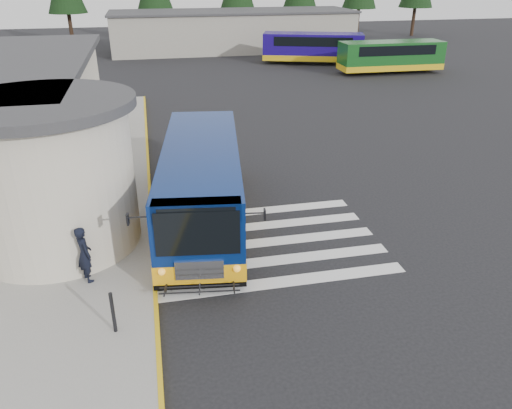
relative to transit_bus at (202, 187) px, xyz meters
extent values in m
plane|color=black|center=(2.16, -1.21, -1.37)|extent=(140.00, 140.00, 0.00)
cube|color=gray|center=(-6.84, 2.79, -1.29)|extent=(10.00, 34.00, 0.15)
cube|color=gold|center=(-1.89, 2.79, -1.29)|extent=(0.12, 34.00, 0.16)
cylinder|color=beige|center=(-4.84, -0.71, 1.03)|extent=(5.20, 5.20, 4.50)
cylinder|color=#38383A|center=(-4.84, -0.71, 3.43)|extent=(5.80, 5.80, 0.30)
cube|color=black|center=(-4.32, 3.79, -0.12)|extent=(0.08, 1.20, 2.20)
cube|color=#38383A|center=(-3.84, 3.79, 1.18)|extent=(1.20, 1.80, 0.12)
cube|color=silver|center=(1.66, -4.41, -1.36)|extent=(8.00, 0.55, 0.01)
cube|color=silver|center=(1.66, -3.21, -1.36)|extent=(8.00, 0.55, 0.01)
cube|color=silver|center=(1.66, -2.01, -1.36)|extent=(8.00, 0.55, 0.01)
cube|color=silver|center=(1.66, -0.81, -1.36)|extent=(8.00, 0.55, 0.01)
cube|color=silver|center=(1.66, 0.39, -1.36)|extent=(8.00, 0.55, 0.01)
cube|color=gray|center=(8.16, 40.79, 0.63)|extent=(26.00, 8.00, 4.00)
cube|color=#38383A|center=(8.16, 40.79, 2.73)|extent=(26.40, 8.40, 0.20)
cylinder|color=black|center=(-9.84, 48.79, 0.43)|extent=(0.44, 0.44, 3.60)
cylinder|color=black|center=(0.16, 48.79, 0.43)|extent=(0.44, 0.44, 3.60)
cylinder|color=black|center=(10.16, 48.79, 0.43)|extent=(0.44, 0.44, 3.60)
cylinder|color=black|center=(18.16, 48.79, 0.43)|extent=(0.44, 0.44, 3.60)
cylinder|color=black|center=(26.16, 48.79, 0.43)|extent=(0.44, 0.44, 3.60)
cylinder|color=black|center=(34.16, 48.79, 0.43)|extent=(0.44, 0.44, 3.60)
cube|color=navy|center=(0.01, 0.04, 0.27)|extent=(3.83, 9.61, 2.44)
cube|color=#F6A710|center=(0.01, 0.04, -0.66)|extent=(3.86, 9.64, 0.58)
cube|color=black|center=(0.01, 0.04, -1.00)|extent=(3.85, 9.63, 0.23)
cube|color=black|center=(-0.63, -4.61, 0.66)|extent=(2.27, 0.37, 1.30)
cube|color=silver|center=(-0.63, -4.62, -0.48)|extent=(1.35, 0.24, 0.57)
cube|color=black|center=(-1.19, 1.04, 0.76)|extent=(0.96, 6.80, 0.93)
cube|color=black|center=(1.42, 0.68, 0.76)|extent=(0.96, 6.80, 0.93)
cylinder|color=black|center=(-1.55, -2.90, -0.87)|extent=(0.44, 1.03, 1.00)
cylinder|color=black|center=(0.72, -3.20, -0.87)|extent=(0.44, 1.03, 1.00)
cylinder|color=black|center=(-0.76, 2.87, -0.87)|extent=(0.44, 1.03, 1.00)
cylinder|color=black|center=(1.50, 2.56, -0.87)|extent=(0.44, 1.03, 1.00)
cube|color=black|center=(-2.40, -4.19, 1.07)|extent=(0.08, 0.19, 0.31)
cube|color=black|center=(1.20, -4.68, 1.07)|extent=(0.08, 0.19, 0.31)
imported|color=black|center=(-3.78, -3.30, -0.35)|extent=(0.65, 0.75, 1.73)
imported|color=black|center=(-5.53, -1.37, -0.39)|extent=(0.98, 1.02, 1.65)
cylinder|color=black|center=(-2.91, -5.84, -0.64)|extent=(0.09, 0.09, 1.16)
cube|color=#180864|center=(14.17, 30.83, 0.25)|extent=(9.70, 5.48, 2.39)
cube|color=gold|center=(14.17, 30.83, -0.72)|extent=(9.74, 5.52, 0.52)
cube|color=black|center=(14.17, 30.83, 0.82)|extent=(7.75, 4.86, 0.83)
cube|color=#134A19|center=(19.31, 24.81, 0.17)|extent=(8.98, 2.60, 2.29)
cube|color=gold|center=(19.31, 24.81, -0.75)|extent=(9.01, 2.63, 0.50)
cube|color=black|center=(19.31, 24.81, 0.72)|extent=(6.99, 2.63, 0.80)
camera|label=1|loc=(-1.55, -16.34, 7.09)|focal=35.00mm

